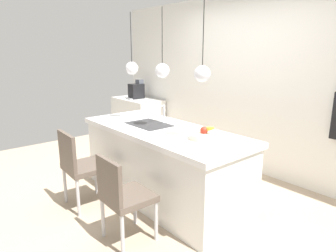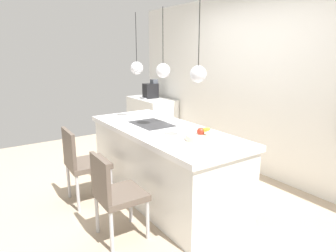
{
  "view_description": "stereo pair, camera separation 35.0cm",
  "coord_description": "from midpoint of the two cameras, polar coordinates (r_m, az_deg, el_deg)",
  "views": [
    {
      "loc": [
        2.7,
        -2.18,
        1.79
      ],
      "look_at": [
        0.1,
        0.0,
        0.94
      ],
      "focal_mm": 32.5,
      "sensor_mm": 36.0,
      "label": 1
    },
    {
      "loc": [
        2.91,
        -1.9,
        1.79
      ],
      "look_at": [
        0.1,
        0.0,
        0.94
      ],
      "focal_mm": 32.5,
      "sensor_mm": 36.0,
      "label": 2
    }
  ],
  "objects": [
    {
      "name": "side_counter",
      "position": [
        6.33,
        -7.27,
        1.39
      ],
      "size": [
        1.1,
        0.6,
        0.83
      ],
      "primitive_type": "cube",
      "color": "white",
      "rests_on": "ground"
    },
    {
      "name": "fruit_bowl",
      "position": [
        3.16,
        3.53,
        -1.79
      ],
      "size": [
        0.3,
        0.3,
        0.16
      ],
      "color": "beige",
      "rests_on": "kitchen_island"
    },
    {
      "name": "coffee_machine",
      "position": [
        6.25,
        -7.55,
        6.58
      ],
      "size": [
        0.2,
        0.35,
        0.38
      ],
      "color": "black",
      "rests_on": "side_counter"
    },
    {
      "name": "faucet",
      "position": [
        3.89,
        -3.64,
        2.8
      ],
      "size": [
        0.02,
        0.17,
        0.22
      ],
      "color": "silver",
      "rests_on": "kitchen_island"
    },
    {
      "name": "pendant_light_center",
      "position": [
        3.48,
        -4.0,
        10.36
      ],
      "size": [
        0.16,
        0.16,
        0.76
      ],
      "color": "silver"
    },
    {
      "name": "pendant_light_left",
      "position": [
        4.0,
        -9.35,
        10.68
      ],
      "size": [
        0.16,
        0.16,
        0.76
      ],
      "color": "silver"
    },
    {
      "name": "back_wall",
      "position": [
        4.67,
        12.81,
        7.69
      ],
      "size": [
        6.0,
        0.1,
        2.6
      ],
      "primitive_type": "cube",
      "color": "silver",
      "rests_on": "ground"
    },
    {
      "name": "floor",
      "position": [
        3.91,
        -3.6,
        -13.23
      ],
      "size": [
        6.6,
        6.6,
        0.0
      ],
      "primitive_type": "plane",
      "color": "tan",
      "rests_on": "ground"
    },
    {
      "name": "kitchen_island",
      "position": [
        3.72,
        -3.71,
        -7.11
      ],
      "size": [
        2.25,
        0.91,
        0.89
      ],
      "color": "white",
      "rests_on": "ground"
    },
    {
      "name": "chair_middle",
      "position": [
        2.95,
        -12.01,
        -12.49
      ],
      "size": [
        0.44,
        0.44,
        0.86
      ],
      "color": "brown",
      "rests_on": "ground"
    },
    {
      "name": "pendant_light_right",
      "position": [
        3.0,
        3.1,
        9.79
      ],
      "size": [
        0.16,
        0.16,
        0.76
      ],
      "color": "silver"
    },
    {
      "name": "sink_basin",
      "position": [
        3.8,
        -6.19,
        0.2
      ],
      "size": [
        0.56,
        0.4,
        0.02
      ],
      "primitive_type": "cube",
      "color": "#2D2D30",
      "rests_on": "kitchen_island"
    },
    {
      "name": "chair_near",
      "position": [
        3.69,
        -18.76,
        -6.82
      ],
      "size": [
        0.49,
        0.47,
        0.91
      ],
      "color": "brown",
      "rests_on": "ground"
    }
  ]
}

